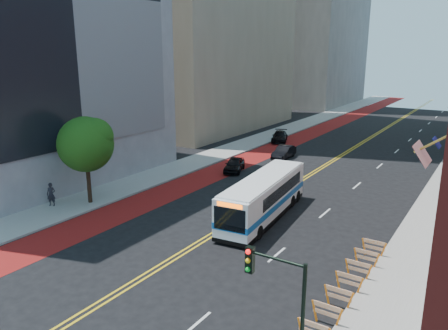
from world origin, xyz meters
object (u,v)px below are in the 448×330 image
pedestrian (51,194)px  car_c (280,137)px  transit_bus (264,196)px  car_a (234,165)px  traffic_signal (278,296)px  street_tree (86,142)px  car_b (284,152)px

pedestrian → car_c: bearing=51.5°
transit_bus → car_a: transit_bus is taller
car_a → pedestrian: size_ratio=2.21×
traffic_signal → car_c: bearing=115.6°
street_tree → car_b: bearing=73.8°
traffic_signal → transit_bus: bearing=119.2°
traffic_signal → car_c: traffic_signal is taller
pedestrian → street_tree: bearing=17.9°
car_a → pedestrian: bearing=-130.6°
car_a → pedestrian: pedestrian is taller
street_tree → car_a: (4.48, 14.04, -4.24)m
car_b → pedestrian: 25.11m
traffic_signal → car_c: 43.39m
car_a → street_tree: bearing=-127.0°
street_tree → car_c: size_ratio=1.45×
car_a → car_c: size_ratio=0.86×
traffic_signal → car_b: traffic_signal is taller
car_a → car_b: car_b is taller
street_tree → car_c: street_tree is taller
street_tree → traffic_signal: (20.66, -9.55, -1.19)m
transit_bus → pedestrian: (-14.48, -6.98, -0.53)m
street_tree → car_a: size_ratio=1.69×
pedestrian → traffic_signal: bearing=-49.8°
transit_bus → car_c: bearing=107.5°
traffic_signal → car_a: size_ratio=1.28×
traffic_signal → transit_bus: traffic_signal is taller
transit_bus → car_c: 26.89m
traffic_signal → transit_bus: size_ratio=0.45×
car_a → car_b: bearing=57.4°
car_c → pedestrian: pedestrian is taller
car_b → pedestrian: bearing=-113.2°
transit_bus → car_b: size_ratio=2.67×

